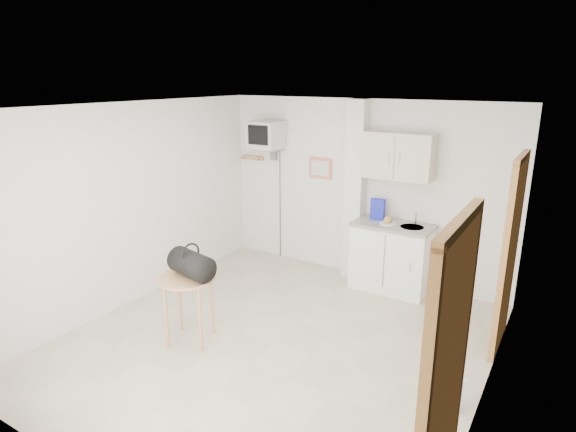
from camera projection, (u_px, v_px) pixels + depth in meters
The scene contains 7 objects.
ground at pixel (275, 342), 5.24m from camera, with size 4.50×4.50×0.00m, color #B3A98F.
room_envelope at pixel (299, 207), 4.76m from camera, with size 4.24×4.54×2.55m.
kitchenette at pixel (393, 232), 6.37m from camera, with size 1.03×0.58×2.10m.
crt_television at pixel (266, 136), 7.08m from camera, with size 0.44×0.45×2.15m.
round_table at pixel (188, 286), 5.10m from camera, with size 0.61×0.61×0.75m.
duffel_bag at pixel (191, 264), 5.02m from camera, with size 0.55×0.38×0.38m.
water_bottle at pixel (457, 394), 4.14m from camera, with size 0.11×0.11×0.34m.
Camera 1 is at (2.56, -3.88, 2.79)m, focal length 30.00 mm.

